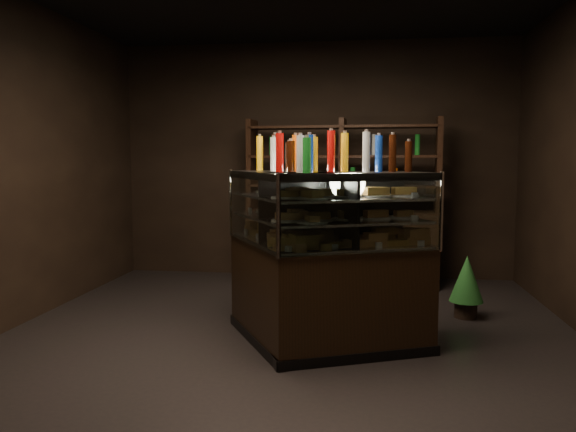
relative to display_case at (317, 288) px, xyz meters
name	(u,v)px	position (x,y,z in m)	size (l,w,h in m)	color
ground	(291,333)	(-0.25, 0.28, -0.48)	(5.00, 5.00, 0.00)	black
room_shell	(291,109)	(-0.25, 0.28, 1.46)	(5.02, 5.02, 3.01)	black
display_case	(317,288)	(0.00, 0.00, 0.00)	(1.81, 1.46, 1.43)	black
food_display	(317,214)	(0.00, 0.00, 0.60)	(1.45, 1.14, 0.44)	gold
bottles_top	(317,154)	(0.00, 0.00, 1.08)	(1.29, 1.00, 0.30)	#D8590A
potted_conifer	(467,278)	(1.36, 0.99, -0.09)	(0.32, 0.32, 0.68)	black
back_shelving	(342,234)	(0.11, 2.33, 0.13)	(2.32, 0.55, 2.00)	black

